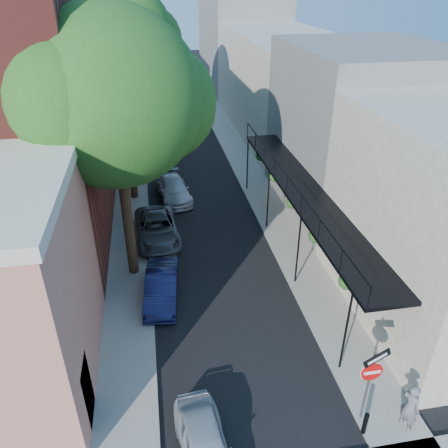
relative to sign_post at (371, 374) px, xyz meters
name	(u,v)px	position (x,y,z in m)	size (l,w,h in m)	color
road_surface	(180,135)	(-3.16, 29.03, -2.03)	(6.00, 64.00, 0.01)	black
sidewalk_left	(133,137)	(-7.16, 29.03, -1.98)	(2.00, 64.00, 0.12)	gray
sidewalk_right	(225,132)	(0.84, 29.03, -1.98)	(2.00, 64.00, 0.12)	gray
buildings_left	(55,83)	(-12.46, 27.79, 2.90)	(10.10, 59.10, 12.00)	#CF786A
buildings_right	(285,80)	(5.83, 28.51, 2.39)	(9.80, 55.00, 10.00)	beige
sign_post	(371,374)	(0.00, 0.00, 0.00)	(0.89, 0.17, 2.99)	#595B60
bollard	(365,423)	(-0.16, -0.47, -1.52)	(0.14, 0.14, 0.80)	black
oak_near	(125,100)	(-6.53, 9.29, 5.84)	(7.48, 6.80, 11.42)	#302213
oak_mid	(129,80)	(-6.58, 17.26, 5.02)	(6.60, 6.00, 10.20)	#302213
oak_far	(130,37)	(-6.51, 26.30, 6.22)	(7.70, 7.00, 11.90)	#302213
parked_car_a	(204,445)	(-4.92, -0.38, -1.46)	(1.37, 3.40, 1.16)	#A1AAB2
parked_car_b	(162,287)	(-5.76, 6.98, -1.42)	(1.30, 3.73, 1.23)	#13163E
parked_car_c	(157,229)	(-5.74, 11.84, -1.39)	(2.13, 4.62, 1.28)	#4F5156
parked_car_d	(174,189)	(-4.56, 16.56, -1.42)	(1.72, 4.24, 1.23)	#BCBCC0
parked_car_e	(162,159)	(-5.00, 22.00, -1.47)	(1.34, 3.32, 1.13)	black
parked_car_f	(151,141)	(-5.65, 26.00, -1.42)	(1.31, 3.77, 1.24)	gray
pedestrian	(410,407)	(1.19, -0.47, -1.07)	(0.62, 0.41, 1.69)	slate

